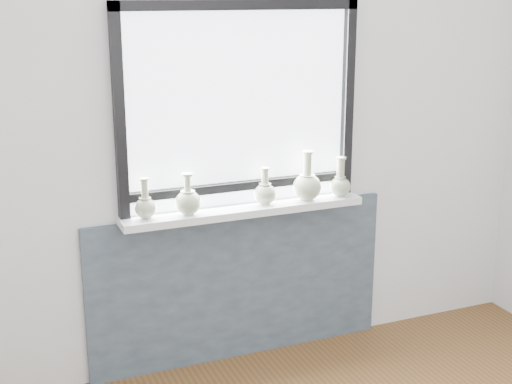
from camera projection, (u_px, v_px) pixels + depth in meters
name	position (u px, v px, depth m)	size (l,w,h in m)	color
back_wall	(237.00, 128.00, 3.73)	(3.60, 0.02, 2.60)	silver
apron_panel	(240.00, 284.00, 3.94)	(1.70, 0.03, 0.86)	#4C5D6A
windowsill	(244.00, 210.00, 3.75)	(1.32, 0.18, 0.04)	white
window	(239.00, 102.00, 3.65)	(1.30, 0.06, 1.05)	black
vase_a	(145.00, 206.00, 3.53)	(0.11, 0.11, 0.21)	#ACBB99
vase_b	(188.00, 201.00, 3.59)	(0.13, 0.13, 0.21)	#ACBB99
vase_c	(265.00, 192.00, 3.77)	(0.12, 0.12, 0.20)	#ACBB99
vase_d	(307.00, 185.00, 3.84)	(0.16, 0.16, 0.27)	#ACBB99
vase_e	(340.00, 184.00, 3.92)	(0.12, 0.12, 0.22)	#ACBB99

